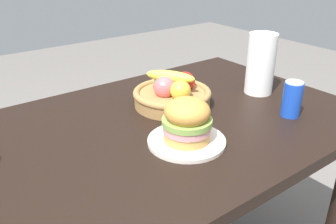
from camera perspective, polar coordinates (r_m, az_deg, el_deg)
dining_table at (r=1.26m, az=-1.01°, el=-5.87°), size 1.40×0.90×0.75m
plate at (r=1.09m, az=2.97°, el=-4.63°), size 0.24×0.24×0.01m
sandwich at (r=1.06m, az=3.06°, el=-1.29°), size 0.15×0.15×0.13m
soda_can at (r=1.31m, az=19.14°, el=1.97°), size 0.07×0.07×0.13m
fruit_basket at (r=1.32m, az=0.67°, el=2.99°), size 0.29×0.29×0.14m
paper_towel_roll at (r=1.47m, az=14.55°, el=7.43°), size 0.11×0.11×0.24m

